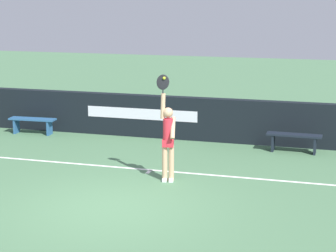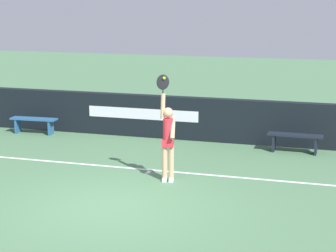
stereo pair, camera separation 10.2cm
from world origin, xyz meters
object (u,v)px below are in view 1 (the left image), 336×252
at_px(tennis_ball, 164,78).
at_px(courtside_bench_far, 294,139).
at_px(tennis_player, 168,138).
at_px(courtside_bench_near, 33,122).

height_order(tennis_ball, courtside_bench_far, tennis_ball).
xyz_separation_m(tennis_player, tennis_ball, (-0.07, -0.04, 1.34)).
xyz_separation_m(tennis_player, courtside_bench_far, (2.54, 3.35, -0.63)).
bearing_deg(courtside_bench_near, tennis_player, -32.68).
xyz_separation_m(tennis_player, courtside_bench_near, (-5.25, 3.37, -0.64)).
relative_size(tennis_ball, courtside_bench_near, 0.05).
bearing_deg(courtside_bench_near, courtside_bench_far, -0.17).
relative_size(tennis_player, courtside_bench_far, 1.67).
height_order(courtside_bench_near, courtside_bench_far, courtside_bench_far).
relative_size(courtside_bench_near, courtside_bench_far, 0.99).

